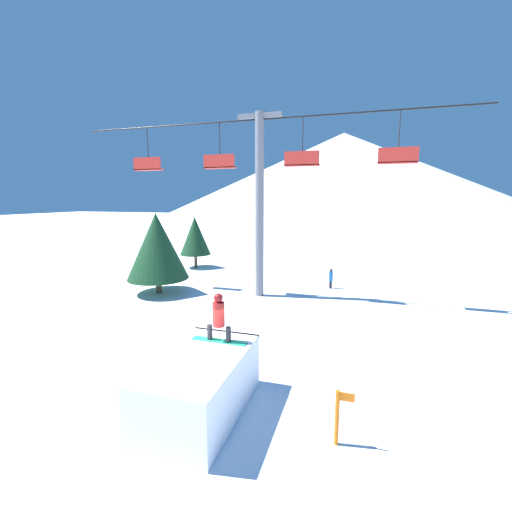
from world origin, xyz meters
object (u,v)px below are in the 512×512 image
Objects in this scene: snow_ramp at (201,385)px; pine_tree_near at (157,246)px; snowboarder at (219,318)px; distant_skier at (331,278)px; trail_marker at (338,416)px.

pine_tree_near is at bearing 127.73° from snow_ramp.
snowboarder is 12.84m from distant_skier.
snowboarder is 1.22× the size of trail_marker.
snowboarder is 11.45m from pine_tree_near.
distant_skier is at bearing 80.98° from snowboarder.
snowboarder is at bearing 84.96° from snow_ramp.
snow_ramp is 1.78m from snowboarder.
snow_ramp is 13.76m from distant_skier.
trail_marker is (3.43, -0.16, -0.06)m from snow_ramp.
distant_skier is at bearing 95.58° from trail_marker.
snow_ramp is 3.44m from trail_marker.
pine_tree_near reaches higher than distant_skier.
trail_marker is (10.88, -9.78, -2.05)m from pine_tree_near.
snow_ramp is at bearing -95.04° from snowboarder.
snowboarder is at bearing -99.02° from distant_skier.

